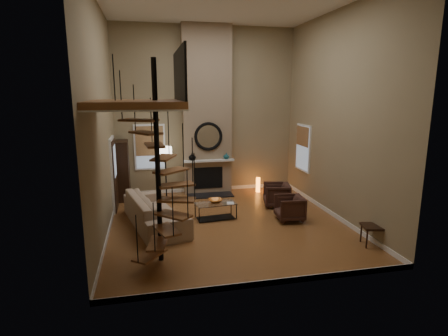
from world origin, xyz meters
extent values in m
cube|color=#A76A35|center=(0.00, 0.00, -0.01)|extent=(6.00, 6.50, 0.01)
cube|color=#907F5D|center=(0.00, 3.25, 2.75)|extent=(6.00, 0.02, 5.50)
cube|color=#907F5D|center=(0.00, -3.25, 2.75)|extent=(6.00, 0.02, 5.50)
cube|color=#907F5D|center=(-3.00, 0.00, 2.75)|extent=(0.02, 6.50, 5.50)
cube|color=#907F5D|center=(3.00, 0.00, 2.75)|extent=(0.02, 6.50, 5.50)
cube|color=silver|center=(0.00, 0.00, 5.50)|extent=(6.00, 6.50, 0.01)
cube|color=white|center=(0.00, 3.24, 0.06)|extent=(6.00, 0.02, 0.12)
cube|color=white|center=(0.00, -3.24, 0.06)|extent=(6.00, 0.02, 0.12)
cube|color=white|center=(-2.99, 0.00, 0.06)|extent=(0.02, 6.50, 0.12)
cube|color=white|center=(2.99, 0.00, 0.06)|extent=(0.02, 6.50, 0.12)
cube|color=#8A7359|center=(0.00, 3.06, 2.75)|extent=(1.60, 0.38, 5.50)
cube|color=black|center=(0.00, 2.57, 0.02)|extent=(1.50, 0.60, 0.04)
cube|color=black|center=(0.00, 2.86, 0.55)|extent=(0.95, 0.02, 0.72)
cube|color=white|center=(0.00, 2.78, 1.15)|extent=(1.70, 0.18, 0.06)
torus|color=black|center=(0.00, 2.84, 1.95)|extent=(0.94, 0.10, 0.94)
cylinder|color=white|center=(0.00, 2.85, 1.95)|extent=(0.80, 0.01, 0.80)
imported|color=black|center=(-0.55, 2.82, 1.30)|extent=(0.24, 0.24, 0.25)
imported|color=#19525A|center=(0.60, 2.82, 1.28)|extent=(0.20, 0.20, 0.21)
cube|color=white|center=(-1.90, 3.23, 1.60)|extent=(1.02, 0.04, 1.52)
cube|color=#8C9EB2|center=(-1.90, 3.21, 1.60)|extent=(0.90, 0.01, 1.40)
cube|color=#A5784A|center=(-1.90, 3.19, 1.81)|extent=(0.90, 0.01, 0.98)
cube|color=white|center=(2.98, 2.00, 1.60)|extent=(0.04, 1.02, 1.52)
cube|color=#8C9EB2|center=(2.96, 2.00, 1.60)|extent=(0.01, 0.90, 1.40)
cube|color=#A5784A|center=(2.94, 2.00, 1.98)|extent=(0.01, 0.90, 0.63)
cube|color=white|center=(-2.97, 1.80, 1.05)|extent=(0.06, 1.05, 2.16)
cube|color=black|center=(-2.94, 1.80, 1.02)|extent=(0.05, 0.90, 2.05)
cube|color=#8C9EB2|center=(-2.90, 1.80, 1.45)|extent=(0.01, 0.60, 0.90)
cube|color=brown|center=(-2.15, -1.80, 3.18)|extent=(1.70, 2.20, 0.12)
cube|color=white|center=(-2.15, -1.80, 3.10)|extent=(1.70, 2.20, 0.03)
cube|color=black|center=(-1.33, -1.80, 3.71)|extent=(0.04, 2.20, 0.94)
cylinder|color=black|center=(-1.80, -1.80, 2.01)|extent=(0.10, 0.10, 4.02)
cube|color=brown|center=(-2.02, -2.08, 0.26)|extent=(0.71, 0.78, 0.04)
cylinder|color=black|center=(-2.24, -2.37, 0.73)|extent=(0.02, 0.02, 0.94)
cube|color=brown|center=(-1.86, -2.15, 0.52)|extent=(0.46, 0.77, 0.04)
cylinder|color=black|center=(-1.93, -2.51, 0.99)|extent=(0.02, 0.02, 0.94)
cube|color=brown|center=(-1.69, -2.14, 0.78)|extent=(0.55, 0.79, 0.04)
cylinder|color=black|center=(-1.58, -2.48, 1.25)|extent=(0.02, 0.02, 0.94)
cube|color=brown|center=(-1.54, -2.05, 1.04)|extent=(0.75, 0.74, 0.04)
cylinder|color=black|center=(-1.28, -2.30, 1.51)|extent=(0.02, 0.02, 0.94)
cube|color=brown|center=(-1.45, -1.90, 1.30)|extent=(0.79, 0.53, 0.04)
cylinder|color=black|center=(-1.11, -2.00, 1.77)|extent=(0.02, 0.02, 0.94)
cube|color=brown|center=(-1.45, -1.73, 1.56)|extent=(0.77, 0.48, 0.04)
cylinder|color=black|center=(-1.10, -1.65, 2.03)|extent=(0.02, 0.02, 0.94)
cube|color=brown|center=(-1.52, -1.57, 1.82)|extent=(0.77, 0.72, 0.04)
cylinder|color=black|center=(-1.25, -1.34, 2.29)|extent=(0.02, 0.02, 0.94)
cube|color=brown|center=(-1.67, -1.47, 2.08)|extent=(0.58, 0.79, 0.04)
cylinder|color=black|center=(-1.53, -1.13, 2.55)|extent=(0.02, 0.02, 0.94)
cube|color=brown|center=(-1.84, -1.44, 2.34)|extent=(0.41, 0.75, 0.04)
cylinder|color=black|center=(-1.88, -1.08, 2.81)|extent=(0.02, 0.02, 0.94)
cube|color=brown|center=(-2.00, -1.50, 2.60)|extent=(0.68, 0.79, 0.04)
cylinder|color=black|center=(-2.20, -1.20, 3.07)|extent=(0.02, 0.02, 0.94)
cube|color=brown|center=(-2.12, -1.63, 2.86)|extent=(0.80, 0.64, 0.04)
cylinder|color=black|center=(-2.44, -1.46, 3.33)|extent=(0.02, 0.02, 0.94)
cube|color=brown|center=(-2.16, -1.80, 3.12)|extent=(0.72, 0.34, 0.04)
cylinder|color=black|center=(-2.52, -1.80, 3.59)|extent=(0.02, 0.02, 0.94)
cube|color=black|center=(-2.77, 2.77, 0.95)|extent=(0.40, 0.84, 1.88)
imported|color=tan|center=(-1.87, 0.21, 0.40)|extent=(1.69, 2.92, 0.80)
imported|color=#3D231C|center=(1.84, 1.06, 0.35)|extent=(0.91, 0.89, 0.70)
imported|color=#3D231C|center=(1.74, -0.19, 0.35)|extent=(0.78, 0.76, 0.65)
cube|color=silver|center=(-0.24, 0.36, 0.44)|extent=(1.13, 0.65, 0.02)
cube|color=black|center=(-0.24, 0.36, 0.03)|extent=(1.04, 0.55, 0.01)
cylinder|color=black|center=(-0.73, 0.09, 0.22)|extent=(0.03, 0.03, 0.40)
cylinder|color=black|center=(0.30, 0.20, 0.22)|extent=(0.03, 0.03, 0.40)
cylinder|color=black|center=(-0.78, 0.53, 0.22)|extent=(0.03, 0.03, 0.40)
cylinder|color=black|center=(0.26, 0.64, 0.22)|extent=(0.03, 0.03, 0.40)
imported|color=#C26822|center=(-0.24, 0.41, 0.50)|extent=(0.38, 0.38, 0.09)
imported|color=gray|center=(0.11, 0.21, 0.46)|extent=(0.23, 0.28, 0.02)
cylinder|color=black|center=(-1.44, 2.41, 0.01)|extent=(0.38, 0.38, 0.03)
cylinder|color=black|center=(-1.44, 2.41, 0.80)|extent=(0.04, 0.04, 1.62)
cylinder|color=#F2E5C6|center=(-1.44, 2.41, 1.55)|extent=(0.42, 0.42, 0.33)
cylinder|color=orange|center=(1.70, 2.71, 0.25)|extent=(0.14, 0.14, 0.50)
cube|color=black|center=(2.88, -2.06, 0.44)|extent=(0.54, 0.54, 0.05)
cube|color=black|center=(3.08, -2.10, 0.70)|extent=(0.14, 0.43, 0.53)
cylinder|color=black|center=(2.67, -2.19, 0.21)|extent=(0.04, 0.04, 0.43)
cylinder|color=black|center=(3.02, -2.27, 0.21)|extent=(0.04, 0.04, 0.43)
cylinder|color=black|center=(2.75, -1.84, 0.21)|extent=(0.04, 0.04, 0.43)
cylinder|color=black|center=(3.10, -1.92, 0.21)|extent=(0.04, 0.04, 0.43)
camera|label=1|loc=(-1.98, -8.82, 3.41)|focal=28.97mm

